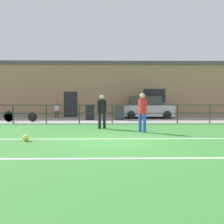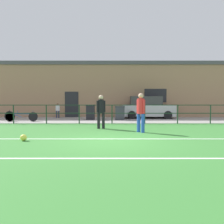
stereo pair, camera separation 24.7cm
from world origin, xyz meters
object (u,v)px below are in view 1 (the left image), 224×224
at_px(player_goalkeeper, 102,110).
at_px(player_striker, 142,110).
at_px(spectator_child, 57,109).
at_px(bicycle_parked_1, 21,117).
at_px(parked_car_red, 147,108).
at_px(trash_bin_0, 119,113).
at_px(soccer_ball_match, 26,138).
at_px(trash_bin_1, 90,112).

distance_m(player_goalkeeper, player_striker, 2.27).
bearing_deg(spectator_child, bicycle_parked_1, 62.78).
xyz_separation_m(parked_car_red, bicycle_parked_1, (-8.74, -2.74, -0.47)).
height_order(player_goalkeeper, trash_bin_0, player_goalkeeper).
height_order(soccer_ball_match, parked_car_red, parked_car_red).
distance_m(spectator_child, trash_bin_1, 3.27).
bearing_deg(player_goalkeeper, parked_car_red, -137.02).
distance_m(parked_car_red, bicycle_parked_1, 9.17).
relative_size(soccer_ball_match, bicycle_parked_1, 0.11).
height_order(player_goalkeeper, parked_car_red, parked_car_red).
bearing_deg(bicycle_parked_1, parked_car_red, 17.44).
height_order(soccer_ball_match, trash_bin_0, trash_bin_0).
bearing_deg(parked_car_red, trash_bin_0, -144.01).
bearing_deg(parked_car_red, trash_bin_1, -162.01).
xyz_separation_m(soccer_ball_match, parked_car_red, (5.93, 9.90, 0.70)).
bearing_deg(trash_bin_1, spectator_child, 147.51).
relative_size(soccer_ball_match, trash_bin_1, 0.22).
bearing_deg(soccer_ball_match, bicycle_parked_1, 111.44).
bearing_deg(trash_bin_0, player_striker, -83.15).
distance_m(soccer_ball_match, parked_car_red, 11.56).
distance_m(player_striker, spectator_child, 9.83).
xyz_separation_m(soccer_ball_match, spectator_child, (-1.13, 10.26, 0.56)).
xyz_separation_m(parked_car_red, trash_bin_1, (-4.30, -1.40, -0.25)).
bearing_deg(trash_bin_1, player_goalkeeper, -78.77).
bearing_deg(soccer_ball_match, player_goalkeeper, 53.33).
bearing_deg(parked_car_red, spectator_child, 177.12).
distance_m(soccer_ball_match, trash_bin_1, 8.67).
xyz_separation_m(trash_bin_0, trash_bin_1, (-2.10, 0.20, 0.05)).
relative_size(player_goalkeeper, parked_car_red, 0.43).
distance_m(player_striker, trash_bin_1, 6.94).
relative_size(player_striker, bicycle_parked_1, 0.83).
bearing_deg(trash_bin_0, soccer_ball_match, -114.16).
height_order(player_striker, trash_bin_1, player_striker).
bearing_deg(trash_bin_1, trash_bin_0, -5.43).
relative_size(spectator_child, parked_car_red, 0.29).
bearing_deg(trash_bin_1, player_striker, -65.80).
bearing_deg(player_striker, player_goalkeeper, 13.91).
height_order(spectator_child, trash_bin_0, spectator_child).
height_order(player_goalkeeper, bicycle_parked_1, player_goalkeeper).
bearing_deg(player_goalkeeper, spectator_child, -80.59).
xyz_separation_m(player_goalkeeper, player_striker, (1.85, -1.33, 0.04)).
distance_m(soccer_ball_match, spectator_child, 10.33).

